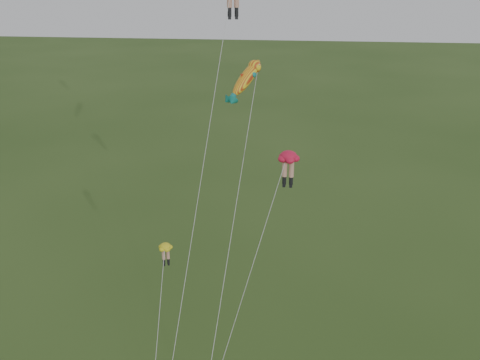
{
  "coord_description": "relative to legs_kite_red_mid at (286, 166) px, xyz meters",
  "views": [
    {
      "loc": [
        5.5,
        -24.95,
        25.47
      ],
      "look_at": [
        2.45,
        6.0,
        12.28
      ],
      "focal_mm": 40.0,
      "sensor_mm": 36.0,
      "label": 1
    }
  ],
  "objects": [
    {
      "name": "legs_kite_red_mid",
      "position": [
        0.0,
        0.0,
        0.0
      ],
      "size": [
        5.2,
        5.77,
        15.54
      ],
      "rotation": [
        0.0,
        0.0,
        -0.09
      ],
      "color": "red",
      "rests_on": "ground"
    },
    {
      "name": "fish_kite",
      "position": [
        -2.77,
        6.13,
        3.36
      ],
      "size": [
        2.99,
        12.98,
        19.5
      ],
      "rotation": [
        0.7,
        0.0,
        -0.7
      ],
      "color": "yellow",
      "rests_on": "ground"
    },
    {
      "name": "legs_kite_yellow",
      "position": [
        -7.57,
        1.5,
        -7.12
      ],
      "size": [
        1.21,
        8.28,
        8.33
      ],
      "rotation": [
        0.0,
        0.0,
        0.34
      ],
      "color": "yellow",
      "rests_on": "ground"
    }
  ]
}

